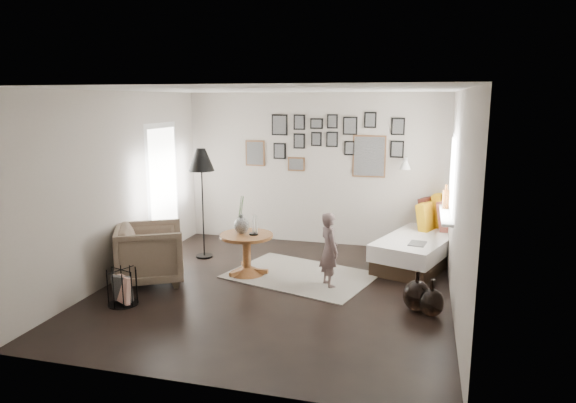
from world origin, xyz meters
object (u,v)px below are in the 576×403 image
(pedestal_table, at_px, (247,256))
(vase, at_px, (241,222))
(floor_lamp, at_px, (201,164))
(child, at_px, (329,250))
(armchair, at_px, (151,254))
(demijohn_small, at_px, (431,302))
(daybed, at_px, (421,243))
(magazine_basket, at_px, (122,287))
(demijohn_large, at_px, (417,295))

(pedestal_table, xyz_separation_m, vase, (-0.08, 0.02, 0.49))
(floor_lamp, xyz_separation_m, child, (2.16, -0.77, -0.99))
(armchair, xyz_separation_m, child, (2.40, 0.47, 0.10))
(pedestal_table, relative_size, demijohn_small, 1.69)
(daybed, distance_m, child, 1.86)
(magazine_basket, distance_m, child, 2.68)
(armchair, xyz_separation_m, magazine_basket, (0.07, -0.81, -0.18))
(daybed, relative_size, child, 2.14)
(pedestal_table, distance_m, armchair, 1.34)
(vase, height_order, child, vase)
(daybed, relative_size, demijohn_large, 4.39)
(vase, xyz_separation_m, floor_lamp, (-0.86, 0.59, 0.74))
(pedestal_table, distance_m, child, 1.26)
(pedestal_table, height_order, demijohn_large, pedestal_table)
(daybed, relative_size, demijohn_small, 4.83)
(daybed, height_order, demijohn_large, daybed)
(daybed, bearing_deg, vase, -133.76)
(floor_lamp, bearing_deg, armchair, -100.86)
(magazine_basket, bearing_deg, vase, 54.84)
(pedestal_table, distance_m, magazine_basket, 1.82)
(magazine_basket, distance_m, demijohn_small, 3.72)
(demijohn_large, height_order, child, child)
(vase, relative_size, demijohn_small, 1.21)
(pedestal_table, xyz_separation_m, floor_lamp, (-0.94, 0.61, 1.22))
(vase, xyz_separation_m, armchair, (-1.10, -0.65, -0.36))
(floor_lamp, height_order, demijohn_large, floor_lamp)
(daybed, height_order, child, child)
(vase, height_order, daybed, vase)
(armchair, bearing_deg, floor_lamp, -39.49)
(magazine_basket, relative_size, demijohn_large, 0.92)
(pedestal_table, relative_size, vase, 1.40)
(demijohn_large, bearing_deg, magazine_basket, -168.29)
(vase, distance_m, magazine_basket, 1.87)
(magazine_basket, bearing_deg, daybed, 37.41)
(pedestal_table, xyz_separation_m, child, (1.23, -0.16, 0.23))
(daybed, height_order, magazine_basket, daybed)
(pedestal_table, distance_m, daybed, 2.72)
(demijohn_small, bearing_deg, armchair, 176.82)
(pedestal_table, bearing_deg, daybed, 27.44)
(daybed, relative_size, magazine_basket, 4.80)
(vase, bearing_deg, child, -7.92)
(pedestal_table, height_order, magazine_basket, pedestal_table)
(vase, bearing_deg, armchair, -149.39)
(pedestal_table, height_order, armchair, armchair)
(child, bearing_deg, floor_lamp, 35.27)
(child, bearing_deg, demijohn_large, -150.62)
(magazine_basket, bearing_deg, pedestal_table, 52.41)
(pedestal_table, bearing_deg, vase, 165.96)
(demijohn_large, height_order, demijohn_small, demijohn_large)
(armchair, height_order, demijohn_large, armchair)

